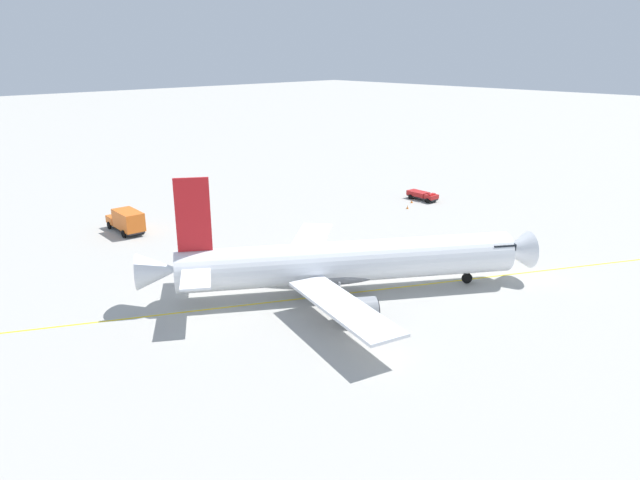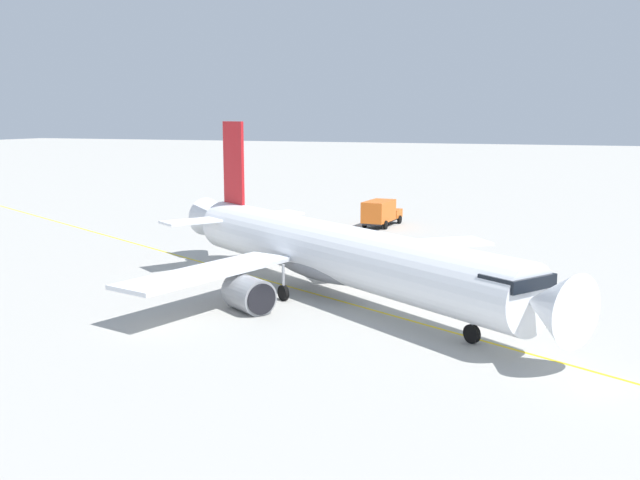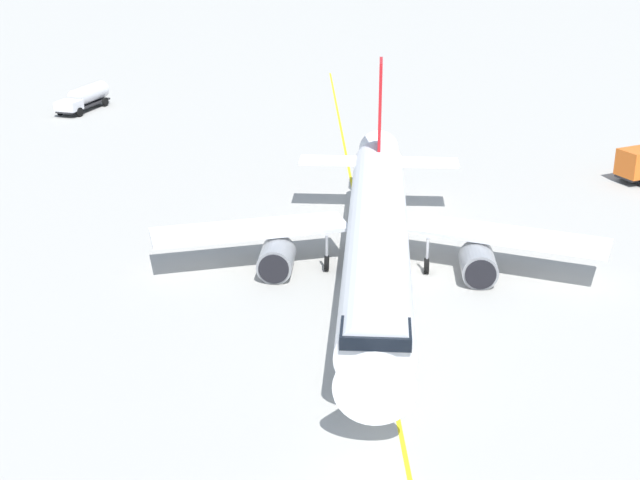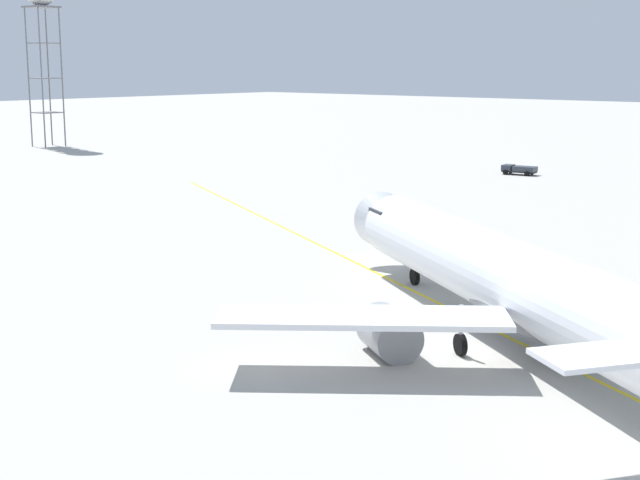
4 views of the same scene
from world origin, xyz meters
The scene contains 8 objects.
ground_plane centered at (0.00, 0.00, 0.00)m, with size 600.00×600.00×0.00m, color #ADAAA3.
airliner_main centered at (0.62, 2.97, 3.11)m, with size 35.38×27.59×12.41m.
ops_pickup_truck centered at (-35.56, -14.39, 0.81)m, with size 2.39×5.37×1.41m.
catering_truck_truck centered at (7.26, -30.93, 1.66)m, with size 3.19×7.59×3.10m.
taxiway_centreline centered at (3.08, 2.12, 0.00)m, with size 128.95×67.99×0.01m.
safety_cone_near centered at (-29.51, -12.63, 0.28)m, with size 0.36×0.36×0.55m.
safety_cone_mid centered at (-32.87, -14.42, 0.28)m, with size 0.36×0.36×0.55m.
safety_cone_far centered at (-36.12, -16.16, 0.28)m, with size 0.36×0.36×0.55m.
Camera 1 is at (39.22, 40.14, 23.31)m, focal length 32.32 mm.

